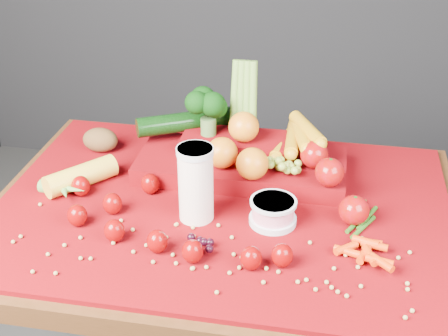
% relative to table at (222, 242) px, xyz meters
% --- Properties ---
extents(table, '(1.10, 0.80, 0.75)m').
position_rel_table_xyz_m(table, '(0.00, 0.00, 0.00)').
color(table, '#341E0B').
rests_on(table, ground).
extents(red_cloth, '(1.05, 0.75, 0.01)m').
position_rel_table_xyz_m(red_cloth, '(0.00, 0.00, 0.10)').
color(red_cloth, '#670307').
rests_on(red_cloth, table).
extents(milk_glass, '(0.08, 0.08, 0.18)m').
position_rel_table_xyz_m(milk_glass, '(-0.05, -0.06, 0.20)').
color(milk_glass, white).
rests_on(milk_glass, red_cloth).
extents(yogurt_bowl, '(0.11, 0.11, 0.06)m').
position_rel_table_xyz_m(yogurt_bowl, '(0.12, -0.05, 0.14)').
color(yogurt_bowl, silver).
rests_on(yogurt_bowl, red_cloth).
extents(strawberry_scatter, '(0.54, 0.28, 0.05)m').
position_rel_table_xyz_m(strawberry_scatter, '(-0.12, -0.14, 0.13)').
color(strawberry_scatter, maroon).
rests_on(strawberry_scatter, red_cloth).
extents(dark_grape_cluster, '(0.06, 0.05, 0.03)m').
position_rel_table_xyz_m(dark_grape_cluster, '(-0.01, -0.18, 0.12)').
color(dark_grape_cluster, black).
rests_on(dark_grape_cluster, red_cloth).
extents(soybean_scatter, '(0.84, 0.24, 0.01)m').
position_rel_table_xyz_m(soybean_scatter, '(0.00, -0.20, 0.11)').
color(soybean_scatter, tan).
rests_on(soybean_scatter, red_cloth).
extents(corn_ear, '(0.25, 0.26, 0.06)m').
position_rel_table_xyz_m(corn_ear, '(-0.37, -0.01, 0.13)').
color(corn_ear, yellow).
rests_on(corn_ear, red_cloth).
extents(potato, '(0.10, 0.07, 0.07)m').
position_rel_table_xyz_m(potato, '(-0.37, 0.20, 0.14)').
color(potato, '#52371B').
rests_on(potato, red_cloth).
extents(baby_carrot_pile, '(0.17, 0.17, 0.03)m').
position_rel_table_xyz_m(baby_carrot_pile, '(0.33, -0.14, 0.12)').
color(baby_carrot_pile, red).
rests_on(baby_carrot_pile, red_cloth).
extents(green_bean_pile, '(0.14, 0.12, 0.01)m').
position_rel_table_xyz_m(green_bean_pile, '(0.31, -0.01, 0.11)').
color(green_bean_pile, '#265713').
rests_on(green_bean_pile, red_cloth).
extents(produce_mound, '(0.60, 0.38, 0.27)m').
position_rel_table_xyz_m(produce_mound, '(0.03, 0.16, 0.17)').
color(produce_mound, '#670307').
rests_on(produce_mound, red_cloth).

